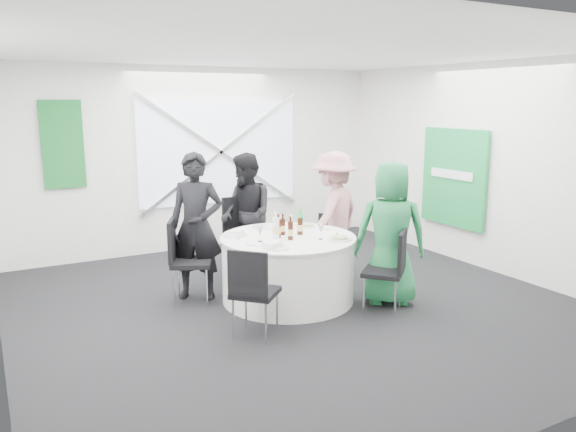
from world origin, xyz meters
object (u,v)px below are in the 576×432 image
chair_back (242,229)px  chair_front_right (391,265)px  person_man_back_left (196,226)px  person_woman_pink (333,214)px  chair_back_right (327,242)px  clear_water_bottle (276,228)px  banquet_table (288,268)px  green_water_bottle (300,224)px  person_man_back (246,214)px  chair_front_left (252,286)px  person_woman_green (391,233)px  chair_back_left (183,254)px

chair_back → chair_front_right: bearing=-70.1°
person_man_back_left → person_woman_pink: bearing=32.6°
chair_back_right → clear_water_bottle: size_ratio=2.74×
banquet_table → green_water_bottle: bearing=11.2°
chair_front_right → person_man_back: 2.20m
chair_back → chair_back_right: 1.16m
chair_back_right → green_water_bottle: 0.94m
chair_front_left → clear_water_bottle: clear_water_bottle is taller
person_man_back → person_woman_green: (0.97, -1.79, 0.01)m
person_man_back → green_water_bottle: size_ratio=5.13×
chair_back_left → person_woman_green: size_ratio=0.59×
chair_back → person_woman_green: person_woman_green is taller
chair_front_right → person_woman_pink: 1.49m
chair_back → person_man_back: (0.03, -0.10, 0.21)m
person_man_back → person_woman_green: 2.04m
person_man_back → person_woman_green: bearing=28.6°
person_man_back_left → chair_back_right: bearing=31.2°
chair_back_right → person_woman_green: bearing=-25.9°
person_man_back_left → person_man_back: 1.06m
chair_front_right → chair_back: bearing=-111.0°
chair_front_left → chair_back_left: bearing=-32.9°
person_woman_green → clear_water_bottle: bearing=4.0°
person_woman_green → green_water_bottle: bearing=-7.0°
person_woman_pink → green_water_bottle: person_woman_pink is taller
green_water_bottle → chair_back: bearing=99.2°
banquet_table → chair_front_right: 1.20m
person_man_back → chair_back_right: bearing=54.1°
banquet_table → person_man_back: bearing=89.7°
chair_front_left → person_man_back_left: person_man_back_left is taller
person_woman_green → person_man_back: bearing=-28.4°
chair_back_left → clear_water_bottle: clear_water_bottle is taller
chair_front_right → clear_water_bottle: 1.34m
chair_back_left → person_woman_pink: bearing=-63.5°
chair_back → person_man_back_left: 1.12m
chair_back_right → person_woman_pink: person_woman_pink is taller
person_man_back_left → person_woman_pink: size_ratio=1.04×
chair_back_right → chair_front_right: chair_front_right is taller
person_man_back_left → chair_back_left: bearing=-124.6°
chair_back_right → chair_back: bearing=-160.1°
chair_back → person_man_back_left: person_man_back_left is taller
person_man_back_left → person_man_back: size_ratio=1.06×
chair_front_right → person_man_back_left: (-1.68, 1.47, 0.32)m
chair_back_right → person_woman_green: 1.21m
chair_front_left → green_water_bottle: green_water_bottle is taller
chair_back → chair_back_right: bearing=-40.2°
green_water_bottle → clear_water_bottle: size_ratio=1.06×
chair_back_left → banquet_table: bearing=-90.0°
chair_back → chair_front_right: (0.81, -2.13, -0.07)m
chair_front_left → person_woman_green: bearing=-128.7°
clear_water_bottle → person_woman_pink: bearing=26.2°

